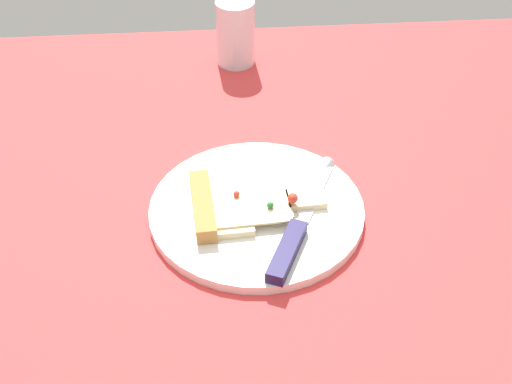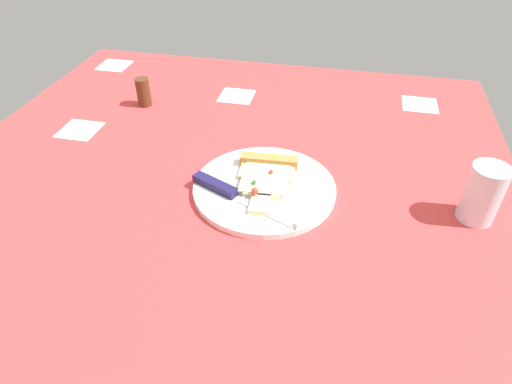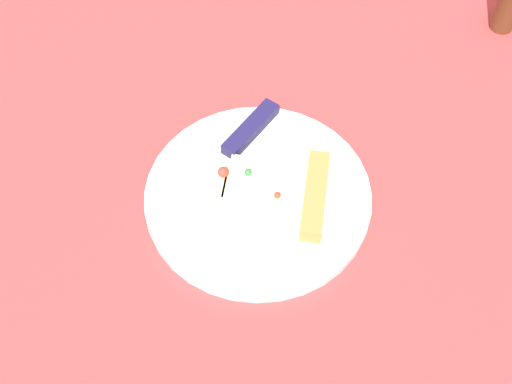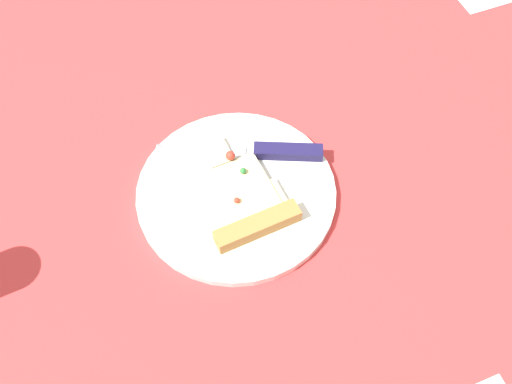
# 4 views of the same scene
# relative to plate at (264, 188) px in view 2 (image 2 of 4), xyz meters

# --- Properties ---
(ground_plane) EXTENTS (1.20, 1.20, 0.03)m
(ground_plane) POSITION_rel_plate_xyz_m (-0.04, -0.09, -0.02)
(ground_plane) COLOR #D13838
(ground_plane) RESTS_ON ground
(plate) EXTENTS (0.28, 0.28, 0.01)m
(plate) POSITION_rel_plate_xyz_m (0.00, 0.00, 0.00)
(plate) COLOR white
(plate) RESTS_ON ground_plane
(pizza_slice) EXTENTS (0.18, 0.12, 0.03)m
(pizza_slice) POSITION_rel_plate_xyz_m (-0.03, -0.00, 0.01)
(pizza_slice) COLOR beige
(pizza_slice) RESTS_ON plate
(knife) EXTENTS (0.12, 0.23, 0.02)m
(knife) POSITION_rel_plate_xyz_m (0.05, -0.05, 0.01)
(knife) COLOR silver
(knife) RESTS_ON plate
(drinking_glass) EXTENTS (0.07, 0.07, 0.11)m
(drinking_glass) POSITION_rel_plate_xyz_m (-0.00, 0.39, 0.05)
(drinking_glass) COLOR silver
(drinking_glass) RESTS_ON ground_plane
(pepper_shaker) EXTENTS (0.04, 0.04, 0.07)m
(pepper_shaker) POSITION_rel_plate_xyz_m (-0.29, -0.38, 0.03)
(pepper_shaker) COLOR #4C2D19
(pepper_shaker) RESTS_ON ground_plane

